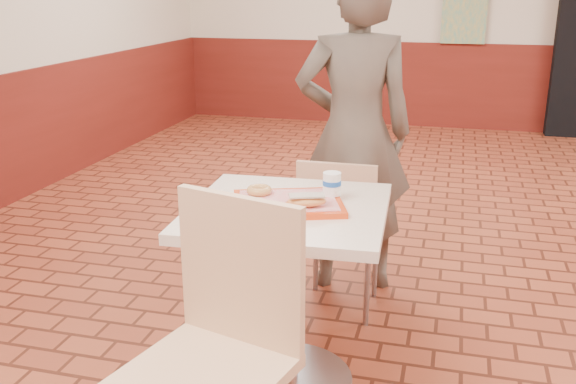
% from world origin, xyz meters
% --- Properties ---
extents(main_table, '(0.77, 0.77, 0.82)m').
position_xyz_m(main_table, '(-1.23, -0.59, 0.55)').
color(main_table, beige).
rests_on(main_table, ground).
extents(chair_main_front, '(0.58, 0.58, 1.02)m').
position_xyz_m(chair_main_front, '(-1.29, -1.21, 0.57)').
color(chair_main_front, '#E5B689').
rests_on(chair_main_front, ground).
extents(chair_main_back, '(0.39, 0.39, 0.85)m').
position_xyz_m(chair_main_back, '(-1.14, 0.09, 0.47)').
color(chair_main_back, '#E3B088').
rests_on(chair_main_back, ground).
extents(customer, '(0.73, 0.58, 1.77)m').
position_xyz_m(customer, '(-1.14, 0.48, 0.88)').
color(customer, brown).
rests_on(customer, ground).
extents(serving_tray, '(0.43, 0.33, 0.03)m').
position_xyz_m(serving_tray, '(-1.23, -0.59, 0.83)').
color(serving_tray, red).
rests_on(serving_tray, main_table).
extents(ring_donut, '(0.12, 0.12, 0.03)m').
position_xyz_m(ring_donut, '(-1.36, -0.54, 0.86)').
color(ring_donut, '#C88D49').
rests_on(ring_donut, serving_tray).
extents(long_john_donut, '(0.17, 0.12, 0.05)m').
position_xyz_m(long_john_donut, '(-1.14, -0.65, 0.87)').
color(long_john_donut, '#DB8240').
rests_on(long_john_donut, serving_tray).
extents(paper_cup, '(0.07, 0.07, 0.09)m').
position_xyz_m(paper_cup, '(-1.08, -0.48, 0.89)').
color(paper_cup, white).
rests_on(paper_cup, serving_tray).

